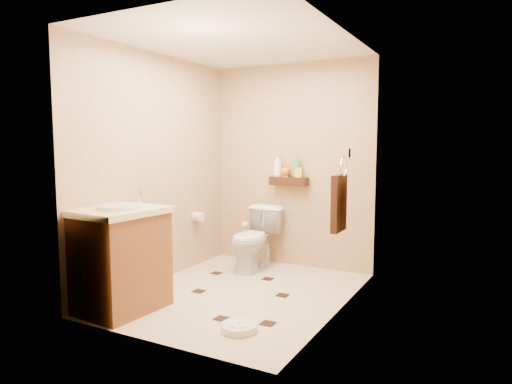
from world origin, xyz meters
The scene contains 19 objects.
ground centered at (0.00, 0.00, 0.00)m, with size 2.50×2.50×0.00m, color beige.
wall_back centered at (0.00, 1.25, 1.20)m, with size 2.00×0.04×2.40m, color tan.
wall_front centered at (0.00, -1.25, 1.20)m, with size 2.00×0.04×2.40m, color tan.
wall_left centered at (-1.00, 0.00, 1.20)m, with size 0.04×2.50×2.40m, color tan.
wall_right centered at (1.00, 0.00, 1.20)m, with size 0.04×2.50×2.40m, color tan.
ceiling centered at (0.00, 0.00, 2.40)m, with size 2.00×2.50×0.02m, color silver.
wall_shelf centered at (0.00, 1.17, 1.02)m, with size 0.46×0.14×0.10m, color #321B0D.
floor_accents centered at (0.04, -0.02, 0.00)m, with size 1.28×1.30×0.01m.
toilet centered at (-0.28, 0.83, 0.36)m, with size 0.41×0.71×0.73m, color white.
vanity centered at (-0.70, -0.86, 0.47)m, with size 0.66×0.78×1.05m.
bathroom_scale centered at (0.44, -0.77, 0.03)m, with size 0.37×0.37×0.06m.
toilet_brush centered at (-0.52, 1.05, 0.18)m, with size 0.12×0.12×0.52m.
towel_ring centered at (0.91, 0.25, 0.95)m, with size 0.12×0.30×0.76m.
toilet_paper centered at (-0.94, 0.65, 0.60)m, with size 0.12×0.11×0.12m.
bottle_a centered at (-0.15, 1.17, 1.21)m, with size 0.11×0.11×0.27m, color white.
bottle_b centered at (-0.04, 1.17, 1.15)m, with size 0.07×0.07×0.15m, color gold.
bottle_c centered at (-0.04, 1.17, 1.14)m, with size 0.11×0.11×0.14m, color red.
bottle_d centered at (0.10, 1.17, 1.20)m, with size 0.10×0.10×0.25m, color green.
bottle_e centered at (0.11, 1.17, 1.16)m, with size 0.08×0.08×0.18m, color #FFCD54.
Camera 1 is at (2.18, -3.75, 1.46)m, focal length 32.00 mm.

